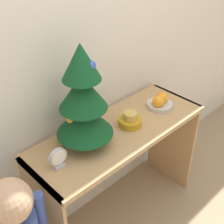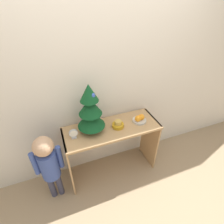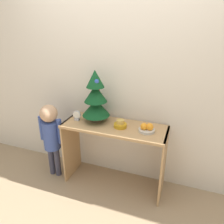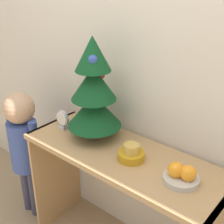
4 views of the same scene
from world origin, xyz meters
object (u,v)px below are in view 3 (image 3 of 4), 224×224
Objects in this scene: singing_bowl at (120,124)px; desk_clock at (77,116)px; fruit_bowl at (147,128)px; child_figure at (51,132)px; mini_tree at (96,98)px.

singing_bowl is 0.53m from desk_clock.
child_figure is (-1.14, -0.09, -0.21)m from fruit_bowl.
mini_tree is 0.72m from child_figure.
singing_bowl is at bearing -179.51° from fruit_bowl.
desk_clock is 0.40m from child_figure.
mini_tree is 0.62× the size of child_figure.
desk_clock is at bearing 15.86° from child_figure.
fruit_bowl is at bearing -4.81° from mini_tree.
mini_tree is 4.23× the size of singing_bowl.
singing_bowl is at bearing -9.73° from mini_tree.
desk_clock is at bearing -166.46° from mini_tree.
child_figure reaches higher than desk_clock.
child_figure is at bearing -173.86° from singing_bowl.
fruit_bowl is at bearing 4.71° from child_figure.
desk_clock is (-0.53, -0.00, 0.03)m from singing_bowl.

